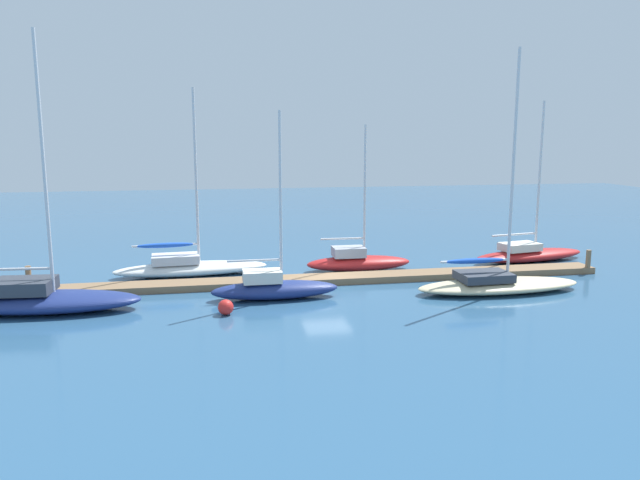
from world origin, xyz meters
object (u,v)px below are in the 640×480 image
sailboat_1 (189,266)px  sailboat_5 (529,253)px  sailboat_0 (42,299)px  sailboat_2 (274,287)px  sailboat_3 (358,261)px  mooring_buoy_red (226,307)px  sailboat_4 (497,282)px

sailboat_1 → sailboat_5: bearing=-3.7°
sailboat_0 → sailboat_5: bearing=16.8°
sailboat_0 → sailboat_2: (10.50, 0.31, -0.03)m
sailboat_3 → mooring_buoy_red: sailboat_3 is taller
sailboat_4 → mooring_buoy_red: (-13.69, -1.48, -0.16)m
mooring_buoy_red → sailboat_4: bearing=6.2°
sailboat_0 → mooring_buoy_red: size_ratio=17.75×
sailboat_1 → sailboat_5: 21.07m
sailboat_0 → sailboat_3: bearing=23.3°
sailboat_0 → sailboat_4: (21.81, -0.50, -0.12)m
sailboat_3 → mooring_buoy_red: size_ratio=12.23×
sailboat_0 → sailboat_2: size_ratio=1.36×
sailboat_3 → mooring_buoy_red: (-7.93, -7.58, -0.22)m
sailboat_1 → sailboat_5: (21.07, 0.05, -0.03)m
sailboat_4 → sailboat_1: bearing=155.8°
sailboat_3 → sailboat_0: bearing=-160.2°
sailboat_1 → sailboat_2: (4.20, -5.85, 0.04)m
sailboat_0 → sailboat_5: sailboat_0 is taller
sailboat_1 → sailboat_5: sailboat_1 is taller
sailboat_1 → sailboat_3: (9.74, -0.56, 0.03)m
mooring_buoy_red → sailboat_0: bearing=166.3°
sailboat_5 → mooring_buoy_red: (-19.26, -8.20, -0.17)m
sailboat_2 → sailboat_4: size_ratio=0.75×
sailboat_0 → sailboat_4: bearing=2.7°
sailboat_2 → sailboat_5: (16.87, 5.90, -0.07)m
sailboat_1 → mooring_buoy_red: (1.81, -8.14, -0.20)m
sailboat_2 → sailboat_4: 11.33m
sailboat_5 → mooring_buoy_red: size_ratio=14.37×
sailboat_3 → sailboat_5: 11.34m
sailboat_0 → sailboat_4: size_ratio=1.02×
sailboat_1 → sailboat_2: size_ratio=1.16×
sailboat_0 → sailboat_3: sailboat_0 is taller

